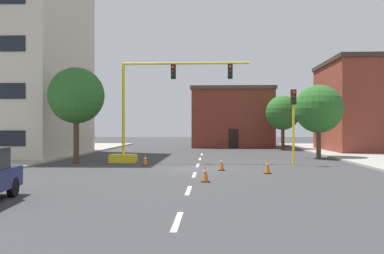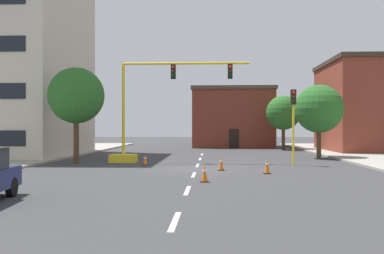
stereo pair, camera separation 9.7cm
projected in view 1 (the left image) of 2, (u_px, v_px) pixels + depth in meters
name	position (u px, v px, depth m)	size (l,w,h in m)	color
ground_plane	(196.00, 169.00, 25.33)	(160.00, 160.00, 0.00)	#38383A
sidewalk_left	(30.00, 157.00, 33.92)	(6.00, 56.00, 0.14)	#9E998E
sidewalk_right	(376.00, 159.00, 32.73)	(6.00, 56.00, 0.14)	#9E998E
lane_stripe_seg_0	(177.00, 221.00, 11.35)	(0.16, 2.40, 0.01)	silver
lane_stripe_seg_1	(189.00, 190.00, 16.84)	(0.16, 2.40, 0.01)	silver
lane_stripe_seg_2	(194.00, 175.00, 22.34)	(0.16, 2.40, 0.01)	silver
lane_stripe_seg_3	(198.00, 165.00, 27.83)	(0.16, 2.40, 0.01)	silver
lane_stripe_seg_4	(200.00, 159.00, 33.32)	(0.16, 2.40, 0.01)	silver
lane_stripe_seg_5	(202.00, 154.00, 38.82)	(0.16, 2.40, 0.01)	silver
building_brick_center	(232.00, 117.00, 53.61)	(9.78, 8.52, 7.13)	brown
traffic_signal_gantry	(141.00, 129.00, 29.99)	(9.46, 1.20, 6.83)	yellow
traffic_light_pole_right	(293.00, 110.00, 27.85)	(0.32, 0.47, 4.80)	yellow
tree_left_near	(76.00, 96.00, 29.10)	(3.71, 3.71, 6.38)	#4C3823
tree_right_mid	(319.00, 109.00, 34.00)	(3.73, 3.73, 5.70)	#4C3823
tree_right_far	(283.00, 113.00, 46.59)	(3.65, 3.65, 5.75)	#4C3823
traffic_cone_roadside_a	(221.00, 164.00, 24.59)	(0.36, 0.36, 0.78)	black
traffic_cone_roadside_b	(205.00, 174.00, 19.39)	(0.36, 0.36, 0.77)	black
traffic_cone_roadside_c	(268.00, 166.00, 22.85)	(0.36, 0.36, 0.78)	black
traffic_cone_roadside_d	(145.00, 160.00, 27.98)	(0.36, 0.36, 0.70)	black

